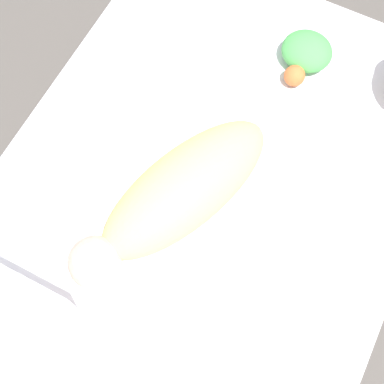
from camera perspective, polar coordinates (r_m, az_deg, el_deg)
name	(u,v)px	position (r m, az deg, el deg)	size (l,w,h in m)	color
ground_plane	(197,226)	(1.40, 0.49, -3.64)	(12.00, 12.00, 0.00)	#514C47
bed_mattress	(197,215)	(1.32, 0.51, -2.51)	(1.37, 0.95, 0.17)	white
swaddled_baby	(175,195)	(1.18, -1.79, -0.35)	(0.54, 0.33, 0.13)	#EFDB7F
turtle_plush	(305,54)	(1.42, 12.00, 14.20)	(0.16, 0.13, 0.07)	#51B756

